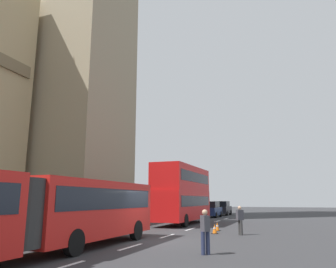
# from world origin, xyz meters

# --- Properties ---
(ground_plane) EXTENTS (160.00, 160.00, 0.00)m
(ground_plane) POSITION_xyz_m (0.00, 0.00, 0.00)
(ground_plane) COLOR #333335
(lane_centre_marking) EXTENTS (39.00, 0.16, 0.01)m
(lane_centre_marking) POSITION_xyz_m (2.46, 0.00, 0.00)
(lane_centre_marking) COLOR silver
(lane_centre_marking) RESTS_ON ground_plane
(articulated_bus) EXTENTS (17.74, 2.54, 2.90)m
(articulated_bus) POSITION_xyz_m (-7.20, 1.99, 1.75)
(articulated_bus) COLOR red
(articulated_bus) RESTS_ON ground_plane
(double_decker_bus) EXTENTS (9.47, 2.54, 4.90)m
(double_decker_bus) POSITION_xyz_m (11.56, 2.00, 2.71)
(double_decker_bus) COLOR red
(double_decker_bus) RESTS_ON ground_plane
(sedan_lead) EXTENTS (4.40, 1.86, 1.85)m
(sedan_lead) POSITION_xyz_m (23.09, 2.19, 0.91)
(sedan_lead) COLOR navy
(sedan_lead) RESTS_ON ground_plane
(sedan_trailing) EXTENTS (4.40, 1.86, 1.85)m
(sedan_trailing) POSITION_xyz_m (28.75, 1.95, 0.91)
(sedan_trailing) COLOR black
(sedan_trailing) RESTS_ON ground_plane
(traffic_cone_west) EXTENTS (0.36, 0.36, 0.58)m
(traffic_cone_west) POSITION_xyz_m (4.72, -2.28, 0.28)
(traffic_cone_west) COLOR black
(traffic_cone_west) RESTS_ON ground_plane
(traffic_cone_middle) EXTENTS (0.36, 0.36, 0.58)m
(traffic_cone_middle) POSITION_xyz_m (6.55, -2.05, 0.28)
(traffic_cone_middle) COLOR black
(traffic_cone_middle) RESTS_ON ground_plane
(pedestrian_near_cones) EXTENTS (0.46, 0.44, 1.69)m
(pedestrian_near_cones) POSITION_xyz_m (-2.96, -3.63, 0.91)
(pedestrian_near_cones) COLOR #262D4C
(pedestrian_near_cones) RESTS_ON ground_plane
(pedestrian_by_kerb) EXTENTS (0.44, 0.46, 1.69)m
(pedestrian_by_kerb) POSITION_xyz_m (4.50, -3.89, 0.91)
(pedestrian_by_kerb) COLOR #333333
(pedestrian_by_kerb) RESTS_ON ground_plane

